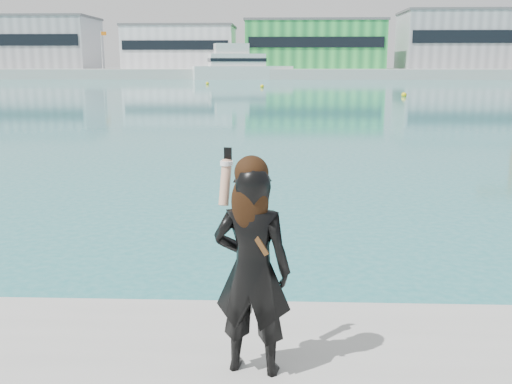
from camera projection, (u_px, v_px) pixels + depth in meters
far_quay at (278, 73)px, 131.19m from camera, size 320.00×40.00×2.00m
warehouse_grey_left at (37, 43)px, 129.80m from camera, size 26.52×16.36×11.50m
warehouse_white at (181, 47)px, 128.78m from camera, size 24.48×15.35×9.50m
warehouse_green at (314, 45)px, 127.55m from camera, size 30.60×16.36×10.50m
warehouse_grey_right at (459, 40)px, 126.12m from camera, size 25.50×15.35×12.50m
flagpole_left at (102, 47)px, 122.62m from camera, size 1.28×0.16×8.00m
flagpole_right at (382, 47)px, 120.37m from camera, size 1.28×0.16×8.00m
motor_yacht at (239, 66)px, 112.90m from camera, size 20.25×10.01×9.11m
buoy_near at (262, 88)px, 74.59m from camera, size 0.50×0.50×0.50m
buoy_far at (207, 84)px, 85.97m from camera, size 0.50×0.50×0.50m
buoy_extra at (404, 97)px, 54.00m from camera, size 0.50×0.50×0.50m
woman at (252, 264)px, 4.07m from camera, size 0.62×0.46×1.64m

